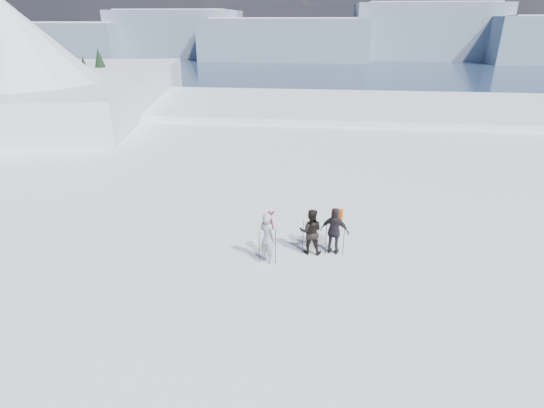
{
  "coord_description": "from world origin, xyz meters",
  "views": [
    {
      "loc": [
        0.02,
        -11.33,
        7.82
      ],
      "look_at": [
        -1.67,
        3.0,
        1.5
      ],
      "focal_mm": 28.0,
      "sensor_mm": 36.0,
      "label": 1
    }
  ],
  "objects_px": {
    "skier_dark": "(311,232)",
    "skier_pack": "(335,231)",
    "skier_grey": "(268,238)",
    "skis_loose": "(269,220)"
  },
  "relations": [
    {
      "from": "skier_grey",
      "to": "skier_dark",
      "type": "height_order",
      "value": "skier_grey"
    },
    {
      "from": "skier_dark",
      "to": "skis_loose",
      "type": "relative_size",
      "value": 1.02
    },
    {
      "from": "skier_pack",
      "to": "skis_loose",
      "type": "height_order",
      "value": "skier_pack"
    },
    {
      "from": "skier_grey",
      "to": "skier_pack",
      "type": "bearing_deg",
      "value": -123.27
    },
    {
      "from": "skier_dark",
      "to": "skier_pack",
      "type": "bearing_deg",
      "value": -172.1
    },
    {
      "from": "skier_grey",
      "to": "skier_dark",
      "type": "relative_size",
      "value": 1.08
    },
    {
      "from": "skier_grey",
      "to": "skier_pack",
      "type": "xyz_separation_m",
      "value": [
        2.3,
        0.86,
        -0.05
      ]
    },
    {
      "from": "skier_dark",
      "to": "skis_loose",
      "type": "distance_m",
      "value": 3.21
    },
    {
      "from": "skier_dark",
      "to": "skier_pack",
      "type": "relative_size",
      "value": 0.98
    },
    {
      "from": "skis_loose",
      "to": "skier_dark",
      "type": "bearing_deg",
      "value": -54.44
    }
  ]
}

